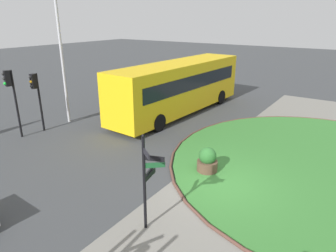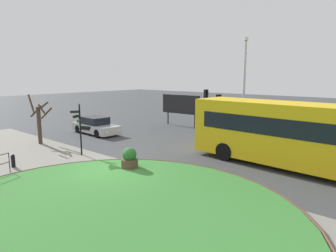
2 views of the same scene
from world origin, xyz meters
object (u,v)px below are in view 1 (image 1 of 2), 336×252
at_px(traffic_light_near, 11,89).
at_px(signpost_directional, 147,177).
at_px(planter_near_signpost, 207,161).
at_px(traffic_light_far, 36,90).
at_px(lamppost_tall, 62,57).
at_px(bus_yellow, 179,86).

bearing_deg(traffic_light_near, signpost_directional, 92.59).
relative_size(signpost_directional, planter_near_signpost, 2.73).
xyz_separation_m(traffic_light_far, planter_near_signpost, (0.88, -9.95, -1.88)).
distance_m(traffic_light_near, lamppost_tall, 3.48).
bearing_deg(traffic_light_near, traffic_light_far, -174.43).
relative_size(bus_yellow, lamppost_tall, 1.58).
bearing_deg(lamppost_tall, bus_yellow, -39.98).
bearing_deg(signpost_directional, bus_yellow, 27.71).
height_order(traffic_light_near, traffic_light_far, traffic_light_near).
height_order(traffic_light_near, planter_near_signpost, traffic_light_near).
distance_m(bus_yellow, traffic_light_near, 9.86).
height_order(bus_yellow, lamppost_tall, lamppost_tall).
distance_m(traffic_light_far, planter_near_signpost, 10.16).
distance_m(traffic_light_near, traffic_light_far, 1.29).
bearing_deg(bus_yellow, traffic_light_far, 152.15).
distance_m(signpost_directional, lamppost_tall, 11.60).
bearing_deg(planter_near_signpost, traffic_light_far, 95.04).
relative_size(traffic_light_near, lamppost_tall, 0.49).
bearing_deg(signpost_directional, planter_near_signpost, 1.37).
bearing_deg(signpost_directional, traffic_light_far, 72.26).
height_order(signpost_directional, traffic_light_far, traffic_light_far).
height_order(bus_yellow, planter_near_signpost, bus_yellow).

